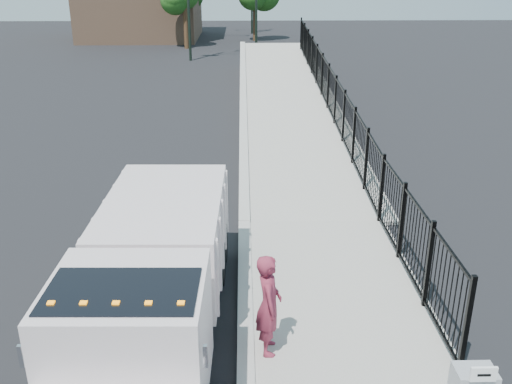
{
  "coord_description": "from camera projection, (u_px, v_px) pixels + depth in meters",
  "views": [
    {
      "loc": [
        -0.01,
        -9.58,
        6.48
      ],
      "look_at": [
        0.26,
        2.0,
        1.78
      ],
      "focal_mm": 40.0,
      "sensor_mm": 36.0,
      "label": 1
    }
  ],
  "objects": [
    {
      "name": "ground",
      "position": [
        245.0,
        313.0,
        11.31
      ],
      "size": [
        120.0,
        120.0,
        0.0
      ],
      "primitive_type": "plane",
      "color": "black",
      "rests_on": "ground"
    },
    {
      "name": "sidewalk",
      "position": [
        361.0,
        377.0,
        9.48
      ],
      "size": [
        3.55,
        12.0,
        0.12
      ],
      "primitive_type": "cube",
      "color": "#9E998E",
      "rests_on": "ground"
    },
    {
      "name": "curb",
      "position": [
        246.0,
        378.0,
        9.43
      ],
      "size": [
        0.3,
        12.0,
        0.16
      ],
      "primitive_type": "cube",
      "color": "#ADAAA3",
      "rests_on": "ground"
    },
    {
      "name": "ramp",
      "position": [
        289.0,
        113.0,
        26.18
      ],
      "size": [
        3.95,
        24.06,
        3.19
      ],
      "primitive_type": "cube",
      "rotation": [
        0.06,
        0.0,
        0.0
      ],
      "color": "#9E998E",
      "rests_on": "ground"
    },
    {
      "name": "iron_fence",
      "position": [
        334.0,
        116.0,
        22.16
      ],
      "size": [
        0.1,
        28.0,
        1.8
      ],
      "primitive_type": "cube",
      "color": "black",
      "rests_on": "ground"
    },
    {
      "name": "truck",
      "position": [
        152.0,
        279.0,
        9.88
      ],
      "size": [
        2.46,
        7.11,
        2.42
      ],
      "rotation": [
        0.0,
        0.0,
        -0.02
      ],
      "color": "black",
      "rests_on": "ground"
    },
    {
      "name": "worker",
      "position": [
        269.0,
        304.0,
        9.7
      ],
      "size": [
        0.45,
        0.68,
        1.86
      ],
      "primitive_type": "imported",
      "rotation": [
        0.0,
        0.0,
        1.58
      ],
      "color": "maroon",
      "rests_on": "sidewalk"
    },
    {
      "name": "arrow_sign",
      "position": [
        484.0,
        374.0,
        7.43
      ],
      "size": [
        0.35,
        0.04,
        0.22
      ],
      "primitive_type": "cube",
      "color": "white",
      "rests_on": "utility_cabinet"
    }
  ]
}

